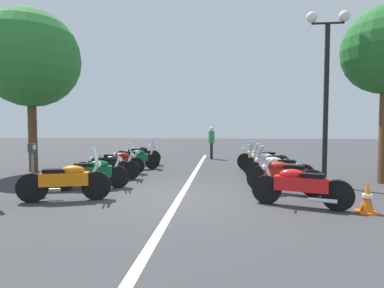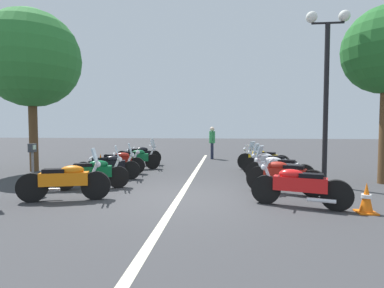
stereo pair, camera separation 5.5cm
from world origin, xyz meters
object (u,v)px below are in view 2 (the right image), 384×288
(parking_meter, at_px, (33,159))
(roadside_tree_0, at_px, (31,59))
(motorcycle_left_row_0, at_px, (66,180))
(motorcycle_left_row_5, at_px, (139,155))
(motorcycle_right_row_1, at_px, (284,175))
(motorcycle_right_row_3, at_px, (269,163))
(bystander_1, at_px, (212,140))
(motorcycle_right_row_0, at_px, (299,186))
(motorcycle_right_row_4, at_px, (262,159))
(motorcycle_left_row_4, at_px, (135,158))
(motorcycle_right_row_2, at_px, (278,168))
(street_lamp_twin_globe, at_px, (327,68))
(motorcycle_left_row_1, at_px, (93,173))
(traffic_cone_1, at_px, (366,199))
(motorcycle_left_row_3, at_px, (118,162))
(traffic_cone_0, at_px, (101,161))
(motorcycle_left_row_2, at_px, (108,166))

(parking_meter, bearing_deg, roadside_tree_0, 131.76)
(motorcycle_left_row_0, height_order, parking_meter, parking_meter)
(motorcycle_left_row_5, distance_m, motorcycle_right_row_1, 7.45)
(motorcycle_right_row_3, bearing_deg, bystander_1, -42.24)
(motorcycle_right_row_0, bearing_deg, motorcycle_right_row_4, -70.69)
(motorcycle_left_row_4, distance_m, roadside_tree_0, 5.49)
(motorcycle_left_row_4, distance_m, motorcycle_right_row_3, 5.32)
(motorcycle_right_row_0, xyz_separation_m, motorcycle_right_row_2, (2.78, -0.05, 0.01))
(motorcycle_right_row_4, bearing_deg, street_lamp_twin_globe, 144.02)
(motorcycle_left_row_1, xyz_separation_m, traffic_cone_1, (-1.68, -6.43, -0.17))
(roadside_tree_0, bearing_deg, motorcycle_left_row_3, -96.72)
(motorcycle_left_row_1, bearing_deg, traffic_cone_0, 89.71)
(traffic_cone_0, bearing_deg, motorcycle_left_row_5, -53.76)
(motorcycle_right_row_1, height_order, traffic_cone_0, motorcycle_right_row_1)
(traffic_cone_0, relative_size, bystander_1, 0.35)
(motorcycle_left_row_3, bearing_deg, bystander_1, 47.45)
(motorcycle_left_row_3, xyz_separation_m, street_lamp_twin_globe, (-1.43, -6.78, 2.98))
(motorcycle_left_row_4, height_order, motorcycle_right_row_4, motorcycle_left_row_4)
(motorcycle_right_row_3, relative_size, parking_meter, 1.46)
(parking_meter, height_order, roadside_tree_0, roadside_tree_0)
(motorcycle_left_row_5, distance_m, parking_meter, 5.95)
(motorcycle_right_row_3, xyz_separation_m, motorcycle_right_row_4, (1.33, 0.06, 0.00))
(parking_meter, height_order, traffic_cone_0, parking_meter)
(motorcycle_left_row_4, height_order, street_lamp_twin_globe, street_lamp_twin_globe)
(traffic_cone_0, bearing_deg, traffic_cone_1, -126.21)
(motorcycle_left_row_4, relative_size, bystander_1, 1.17)
(motorcycle_left_row_2, xyz_separation_m, motorcycle_right_row_0, (-2.79, -5.34, -0.00))
(roadside_tree_0, bearing_deg, parking_meter, -146.50)
(motorcycle_left_row_1, xyz_separation_m, motorcycle_right_row_0, (-1.34, -5.21, -0.00))
(street_lamp_twin_globe, bearing_deg, motorcycle_left_row_2, 87.82)
(motorcycle_left_row_3, relative_size, street_lamp_twin_globe, 0.39)
(motorcycle_left_row_3, distance_m, motorcycle_right_row_1, 6.00)
(motorcycle_right_row_2, distance_m, street_lamp_twin_globe, 3.24)
(motorcycle_left_row_3, distance_m, roadside_tree_0, 5.28)
(traffic_cone_0, relative_size, roadside_tree_0, 0.10)
(motorcycle_right_row_1, height_order, street_lamp_twin_globe, street_lamp_twin_globe)
(motorcycle_right_row_2, distance_m, roadside_tree_0, 9.96)
(motorcycle_right_row_3, height_order, motorcycle_right_row_4, motorcycle_right_row_3)
(motorcycle_right_row_2, bearing_deg, motorcycle_right_row_4, -66.73)
(motorcycle_left_row_4, height_order, bystander_1, bystander_1)
(motorcycle_left_row_1, height_order, traffic_cone_0, motorcycle_left_row_1)
(motorcycle_left_row_1, relative_size, roadside_tree_0, 0.31)
(motorcycle_right_row_3, xyz_separation_m, parking_meter, (-3.30, 6.50, 0.43))
(motorcycle_left_row_4, xyz_separation_m, motorcycle_left_row_5, (1.25, 0.20, 0.02))
(motorcycle_left_row_3, height_order, street_lamp_twin_globe, street_lamp_twin_globe)
(motorcycle_left_row_0, relative_size, motorcycle_left_row_1, 1.04)
(motorcycle_left_row_1, bearing_deg, motorcycle_right_row_2, -5.38)
(motorcycle_left_row_1, bearing_deg, motorcycle_right_row_4, 17.11)
(motorcycle_left_row_3, distance_m, traffic_cone_0, 2.04)
(motorcycle_left_row_1, height_order, motorcycle_right_row_4, motorcycle_left_row_1)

